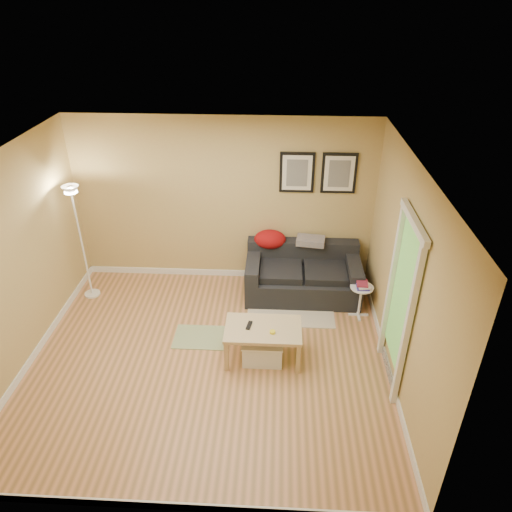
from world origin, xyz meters
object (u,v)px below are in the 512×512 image
sofa (303,273)px  book_stack (363,284)px  storage_bin (263,350)px  floor_lamp (82,246)px  coffee_table (263,343)px  side_table (360,301)px

sofa → book_stack: 0.96m
sofa → storage_bin: 1.61m
book_stack → floor_lamp: 4.05m
sofa → book_stack: sofa is taller
coffee_table → floor_lamp: size_ratio=0.53×
side_table → floor_lamp: (-4.02, 0.31, 0.60)m
sofa → coffee_table: 1.55m
storage_bin → sofa: bearing=70.0°
coffee_table → book_stack: bearing=25.7°
sofa → coffee_table: sofa is taller
storage_bin → book_stack: size_ratio=2.25×
sofa → storage_bin: sofa is taller
side_table → book_stack: 0.28m
book_stack → storage_bin: bearing=-148.5°
side_table → book_stack: (0.01, 0.00, 0.28)m
storage_bin → side_table: size_ratio=1.03×
side_table → sofa: bearing=147.8°
side_table → book_stack: size_ratio=2.19×
sofa → floor_lamp: size_ratio=0.95×
floor_lamp → sofa: bearing=3.4°
sofa → book_stack: size_ratio=7.50×
storage_bin → coffee_table: bearing=86.2°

